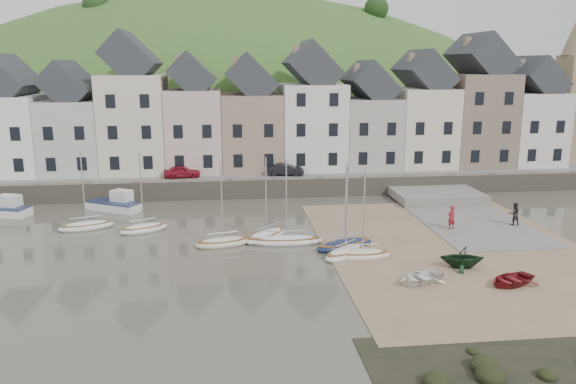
{
  "coord_description": "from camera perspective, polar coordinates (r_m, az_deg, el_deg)",
  "views": [
    {
      "loc": [
        -4.69,
        -35.47,
        12.62
      ],
      "look_at": [
        0.0,
        6.0,
        3.0
      ],
      "focal_mm": 34.87,
      "sensor_mm": 36.0,
      "label": 1
    }
  ],
  "objects": [
    {
      "name": "rowboat_white",
      "position": [
        34.04,
        13.28,
        -8.47
      ],
      "size": [
        3.65,
        3.19,
        0.63
      ],
      "primitive_type": "imported",
      "rotation": [
        0.0,
        0.0,
        -1.17
      ],
      "color": "white",
      "rests_on": "beach"
    },
    {
      "name": "sailboat_7",
      "position": [
        37.63,
        7.62,
        -6.3
      ],
      "size": [
        3.73,
        1.51,
        6.32
      ],
      "color": "beige",
      "rests_on": "ground"
    },
    {
      "name": "quay_street",
      "position": [
        57.25,
        -1.63,
        1.83
      ],
      "size": [
        70.0,
        7.0,
        0.1
      ],
      "primitive_type": "cube",
      "color": "slate",
      "rests_on": "quay_land"
    },
    {
      "name": "sailboat_2",
      "position": [
        40.02,
        -6.66,
        -5.09
      ],
      "size": [
        4.21,
        2.4,
        6.32
      ],
      "color": "beige",
      "rests_on": "ground"
    },
    {
      "name": "sailboat_1",
      "position": [
        44.42,
        -14.5,
        -3.59
      ],
      "size": [
        4.0,
        3.01,
        6.32
      ],
      "color": "silver",
      "rests_on": "ground"
    },
    {
      "name": "sailboat_5",
      "position": [
        39.44,
        5.79,
        -5.35
      ],
      "size": [
        4.77,
        3.09,
        6.32
      ],
      "color": "#162345",
      "rests_on": "ground"
    },
    {
      "name": "sailboat_0",
      "position": [
        46.43,
        -19.87,
        -3.25
      ],
      "size": [
        4.45,
        2.82,
        6.32
      ],
      "color": "silver",
      "rests_on": "ground"
    },
    {
      "name": "hillside",
      "position": [
        100.26,
        -6.34,
        -4.88
      ],
      "size": [
        134.4,
        84.0,
        84.0
      ],
      "color": "#3B5F26",
      "rests_on": "ground"
    },
    {
      "name": "rowboat_red",
      "position": [
        35.3,
        21.77,
        -8.27
      ],
      "size": [
        3.74,
        3.28,
        0.65
      ],
      "primitive_type": "imported",
      "rotation": [
        0.0,
        0.0,
        -1.16
      ],
      "color": "maroon",
      "rests_on": "beach"
    },
    {
      "name": "sailboat_3",
      "position": [
        41.32,
        -2.21,
        -4.43
      ],
      "size": [
        4.02,
        4.05,
        6.32
      ],
      "color": "silver",
      "rests_on": "ground"
    },
    {
      "name": "seawall",
      "position": [
        53.97,
        -1.31,
        0.44
      ],
      "size": [
        70.0,
        1.2,
        1.8
      ],
      "primitive_type": "cube",
      "color": "slate",
      "rests_on": "ground"
    },
    {
      "name": "slipway",
      "position": [
        49.35,
        17.32,
        -2.37
      ],
      "size": [
        8.0,
        18.0,
        0.12
      ],
      "primitive_type": "cube",
      "color": "slate",
      "rests_on": "ground"
    },
    {
      "name": "quay_land",
      "position": [
        68.67,
        -2.44,
        3.02
      ],
      "size": [
        90.0,
        30.0,
        1.5
      ],
      "primitive_type": "cube",
      "color": "#3B5F26",
      "rests_on": "ground"
    },
    {
      "name": "sailboat_4",
      "position": [
        40.17,
        -0.17,
        -4.94
      ],
      "size": [
        5.34,
        1.66,
        6.32
      ],
      "color": "silver",
      "rests_on": "ground"
    },
    {
      "name": "shore_rocks",
      "position": [
        26.57,
        22.42,
        -16.14
      ],
      "size": [
        14.0,
        6.0,
        0.78
      ],
      "color": "black",
      "rests_on": "ground"
    },
    {
      "name": "car_right",
      "position": [
        56.26,
        -0.25,
        2.32
      ],
      "size": [
        3.86,
        1.83,
        1.22
      ],
      "primitive_type": "imported",
      "rotation": [
        0.0,
        0.0,
        1.42
      ],
      "color": "black",
      "rests_on": "quay_street"
    },
    {
      "name": "beach",
      "position": [
        40.78,
        16.61,
        -5.57
      ],
      "size": [
        18.0,
        26.0,
        0.06
      ],
      "primitive_type": "cube",
      "color": "#81684E",
      "rests_on": "ground"
    },
    {
      "name": "sailboat_6",
      "position": [
        37.86,
        5.91,
        -6.13
      ],
      "size": [
        3.99,
        3.71,
        6.32
      ],
      "color": "silver",
      "rests_on": "ground"
    },
    {
      "name": "rowboat_green",
      "position": [
        36.94,
        17.31,
        -6.34
      ],
      "size": [
        3.06,
        2.76,
        1.42
      ],
      "primitive_type": "imported",
      "rotation": [
        0.0,
        0.0,
        -1.74
      ],
      "color": "black",
      "rests_on": "beach"
    },
    {
      "name": "person_red",
      "position": [
        44.91,
        16.32,
        -2.49
      ],
      "size": [
        0.79,
        0.64,
        1.85
      ],
      "primitive_type": "imported",
      "rotation": [
        0.0,
        0.0,
        3.48
      ],
      "color": "maroon",
      "rests_on": "slipway"
    },
    {
      "name": "ground",
      "position": [
        37.94,
        1.02,
        -6.45
      ],
      "size": [
        160.0,
        160.0,
        0.0
      ],
      "primitive_type": "plane",
      "color": "#4C473C",
      "rests_on": "ground"
    },
    {
      "name": "motorboat_2",
      "position": [
        51.49,
        -17.15,
        -1.13
      ],
      "size": [
        5.12,
        3.96,
        1.7
      ],
      "color": "silver",
      "rests_on": "ground"
    },
    {
      "name": "motorboat_0",
      "position": [
        53.33,
        -27.12,
        -1.52
      ],
      "size": [
        5.38,
        3.16,
        1.7
      ],
      "color": "silver",
      "rests_on": "ground"
    },
    {
      "name": "car_left",
      "position": [
        56.11,
        -10.75,
        2.06
      ],
      "size": [
        3.7,
        1.84,
        1.21
      ],
      "primitive_type": "imported",
      "rotation": [
        0.0,
        0.0,
        1.69
      ],
      "color": "maroon",
      "rests_on": "quay_street"
    },
    {
      "name": "townhouse_terrace",
      "position": [
        60.05,
        -0.26,
        7.92
      ],
      "size": [
        61.05,
        8.0,
        13.93
      ],
      "color": "white",
      "rests_on": "quay_land"
    },
    {
      "name": "person_dark",
      "position": [
        47.65,
        22.08,
        -2.07
      ],
      "size": [
        0.93,
        0.75,
        1.81
      ],
      "primitive_type": "imported",
      "rotation": [
        0.0,
        0.0,
        3.07
      ],
      "color": "#232228",
      "rests_on": "slipway"
    }
  ]
}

